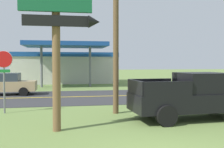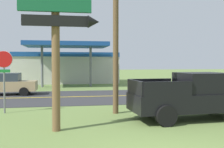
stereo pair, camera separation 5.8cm
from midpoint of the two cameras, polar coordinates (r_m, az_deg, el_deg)
The scene contains 7 objects.
road_asphalt at distance 18.86m, azimuth -2.51°, elevation -4.83°, with size 140.00×8.00×0.02m, color #333335.
road_centre_line at distance 18.86m, azimuth -2.51°, elevation -4.79°, with size 126.00×0.20×0.01m, color gold.
stop_sign at distance 13.41m, azimuth -22.14°, elevation 0.73°, with size 0.80×0.08×2.95m.
utility_pole at distance 12.61m, azimuth 0.94°, elevation 12.90°, with size 2.19×0.26×8.67m.
gas_station at distance 32.54m, azimuth -9.70°, elevation 1.57°, with size 12.00×11.50×4.40m.
pickup_black_parked_on_lawn at distance 11.72m, azimuth 17.27°, elevation -4.63°, with size 5.29×2.45×1.96m.
car_tan_far_lane at distance 21.07m, azimuth -21.66°, elevation -1.99°, with size 4.20×2.00×1.64m.
Camera 2 is at (-2.35, -5.57, 2.36)m, focal length 42.43 mm.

